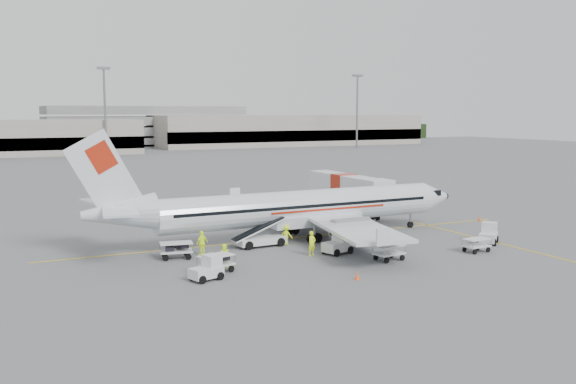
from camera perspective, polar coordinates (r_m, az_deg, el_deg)
name	(u,v)px	position (r m, az deg, el deg)	size (l,w,h in m)	color
ground	(298,238)	(56.30, 0.89, -4.07)	(360.00, 360.00, 0.00)	#56595B
stripe_lead	(298,237)	(56.30, 0.89, -4.06)	(44.00, 0.20, 0.01)	yellow
stripe_cross	(485,240)	(57.81, 17.11, -4.08)	(0.20, 20.00, 0.01)	yellow
terminal_east	(289,130)	(216.33, 0.05, 5.52)	(90.00, 26.00, 10.00)	gray
parking_garage	(145,125)	(215.18, -12.63, 5.87)	(62.00, 24.00, 14.00)	slate
treeline	(59,137)	(225.78, -19.70, 4.66)	(300.00, 3.00, 6.00)	black
mast_center	(105,112)	(169.93, -15.95, 6.84)	(3.20, 1.20, 22.00)	slate
mast_east	(357,112)	(197.49, 6.16, 7.07)	(3.20, 1.20, 22.00)	slate
aircraft	(303,184)	(55.17, 1.34, 0.68)	(34.37, 26.94, 9.48)	silver
jet_bridge	(344,193)	(70.22, 5.04, -0.12)	(3.02, 16.11, 4.23)	silver
belt_loader	(261,229)	(52.39, -2.46, -3.30)	(5.35, 2.01, 2.90)	silver
tug_fore	(488,233)	(56.10, 17.39, -3.53)	(2.24, 1.29, 1.73)	silver
tug_mid	(337,242)	(49.91, 4.41, -4.49)	(2.30, 1.32, 1.78)	silver
tug_aft	(206,268)	(42.39, -7.31, -6.72)	(2.11, 1.21, 1.63)	silver
cart_loaded_a	(176,250)	(48.87, -9.91, -5.14)	(2.40, 1.42, 1.25)	silver
cart_loaded_b	(216,264)	(44.30, -6.40, -6.36)	(2.37, 1.40, 1.24)	silver
cart_empty_a	(389,253)	(48.18, 8.98, -5.35)	(2.23, 1.32, 1.17)	silver
cart_empty_b	(477,245)	(52.54, 16.41, -4.56)	(2.09, 1.23, 1.09)	silver
cone_nose	(480,218)	(67.66, 16.68, -2.24)	(0.35, 0.35, 0.57)	#FF5818
cone_port	(189,207)	(72.96, -8.76, -1.31)	(0.43, 0.43, 0.70)	#FF5818
cone_stbd	(357,275)	(42.57, 6.18, -7.39)	(0.34, 0.34, 0.55)	#FF5818
crew_a	(312,243)	(49.13, 2.14, -4.59)	(0.69, 0.46, 1.90)	#DDFE19
crew_b	(225,256)	(45.65, -5.62, -5.66)	(0.82, 0.64, 1.69)	#DDFE19
crew_c	(286,235)	(53.20, -0.14, -3.83)	(1.05, 0.61, 1.63)	#DDFE19
crew_d	(202,243)	(49.66, -7.64, -4.52)	(1.12, 0.47, 1.91)	#DDFE19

